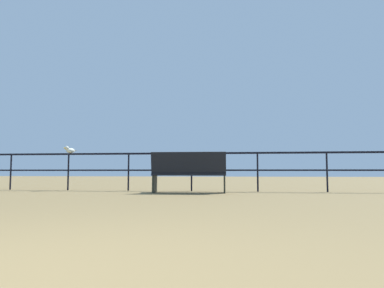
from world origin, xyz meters
The scene contains 3 objects.
pier_railing centered at (0.00, 7.67, 0.74)m, with size 20.49×0.05×1.01m.
bench_near_left centered at (0.03, 6.91, 0.53)m, with size 1.79×0.69×0.98m.
seagull_on_rail centered at (-3.37, 7.65, 1.10)m, with size 0.26×0.38×0.19m.
Camera 1 is at (1.15, -1.31, 0.53)m, focal length 32.32 mm.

